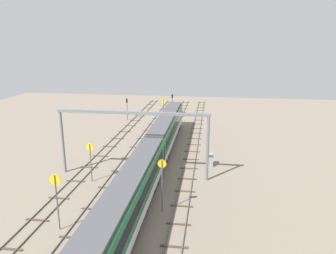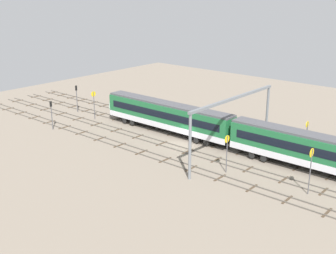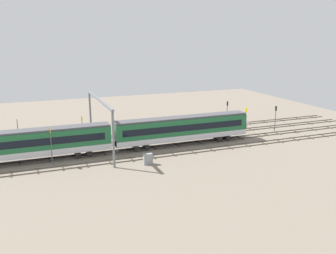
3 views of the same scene
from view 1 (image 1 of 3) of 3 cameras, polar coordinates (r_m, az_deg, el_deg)
ground_plane at (r=49.10m, az=-3.75°, el=-4.81°), size 105.17×105.17×0.00m
track_near_foreground at (r=48.22m, az=4.29°, el=-5.13°), size 89.17×2.40×0.16m
track_with_train at (r=48.69m, az=-1.10°, el=-4.88°), size 89.17×2.40×0.16m
track_middle at (r=49.57m, az=-6.34°, el=-4.59°), size 89.17×2.40×0.16m
track_second_far at (r=50.86m, az=-11.36°, el=-4.29°), size 89.17×2.40×0.16m
train at (r=41.76m, az=-2.53°, el=-4.61°), size 50.40×3.24×4.80m
overhead_gantry at (r=39.27m, az=-6.51°, el=-0.10°), size 0.40×19.41×8.57m
speed_sign_near_foreground at (r=31.73m, az=-1.08°, el=-9.48°), size 0.14×0.86×5.67m
speed_sign_mid_trackside at (r=39.70m, az=-13.94°, el=-5.24°), size 0.14×0.97×4.93m
speed_sign_far_trackside at (r=67.14m, az=-0.79°, el=3.72°), size 0.14×0.96×5.09m
speed_sign_distant_end at (r=30.52m, az=-19.65°, el=-11.34°), size 0.14×1.04×5.52m
signal_light_trackside_approach at (r=69.64m, az=-7.48°, el=3.82°), size 0.31×0.32×4.79m
signal_light_trackside_departure at (r=73.04m, az=0.77°, el=4.61°), size 0.31×0.32×5.04m
relay_cabinet at (r=44.58m, az=7.81°, el=-5.95°), size 1.35×0.62×1.63m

